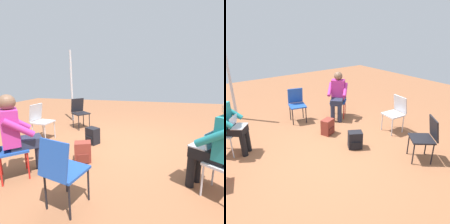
% 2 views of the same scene
% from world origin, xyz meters
% --- Properties ---
extents(ground_plane, '(14.00, 14.00, 0.00)m').
position_xyz_m(ground_plane, '(0.00, 0.00, 0.00)').
color(ground_plane, brown).
extents(chair_north, '(0.48, 0.52, 0.85)m').
position_xyz_m(chair_north, '(0.26, 1.81, 0.50)').
color(chair_north, '#1E4799').
rests_on(chair_north, ground).
extents(chair_east, '(0.47, 0.43, 0.85)m').
position_xyz_m(chair_east, '(1.86, -0.09, 0.50)').
color(chair_east, '#B7B7BC').
rests_on(chair_east, ground).
extents(chair_southeast, '(0.58, 0.58, 0.85)m').
position_xyz_m(chair_southeast, '(1.37, -1.20, 0.50)').
color(chair_southeast, black).
rests_on(chair_southeast, ground).
extents(chair_northeast, '(0.58, 0.58, 0.85)m').
position_xyz_m(chair_northeast, '(1.33, 1.45, 0.50)').
color(chair_northeast, '#1E4799').
rests_on(chair_northeast, ground).
extents(person_with_laptop, '(0.64, 0.63, 1.24)m').
position_xyz_m(person_with_laptop, '(-1.47, 1.12, 0.69)').
color(person_with_laptop, black).
rests_on(person_with_laptop, ground).
extents(person_in_magenta, '(0.63, 0.63, 1.24)m').
position_xyz_m(person_in_magenta, '(1.22, 1.33, 0.69)').
color(person_in_magenta, '#23283D').
rests_on(person_in_magenta, ground).
extents(backpack_near_laptop_user, '(0.34, 0.31, 0.36)m').
position_xyz_m(backpack_near_laptop_user, '(0.60, -0.13, 0.16)').
color(backpack_near_laptop_user, black).
rests_on(backpack_near_laptop_user, ground).
extents(backpack_by_empty_chair, '(0.34, 0.31, 0.36)m').
position_xyz_m(backpack_by_empty_chair, '(0.48, 0.71, 0.16)').
color(backpack_by_empty_chair, maroon).
rests_on(backpack_by_empty_chair, ground).
extents(tent_pole_near, '(0.07, 0.07, 2.57)m').
position_xyz_m(tent_pole_near, '(-1.02, 2.90, 1.28)').
color(tent_pole_near, '#B2B2B7').
rests_on(tent_pole_near, ground).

